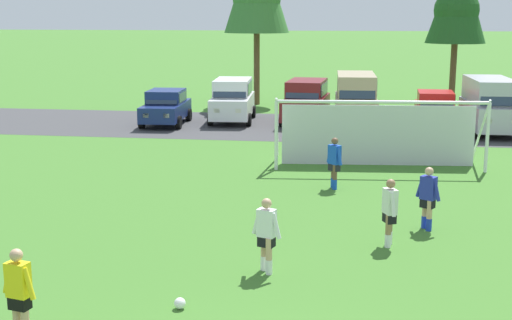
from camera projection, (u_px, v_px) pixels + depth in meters
name	position (u px, v px, depth m)	size (l,w,h in m)	color
ground_plane	(321.00, 174.00, 24.05)	(400.00, 400.00, 0.00)	#3D7028
parking_lot_strip	(332.00, 127.00, 33.76)	(52.00, 8.40, 0.01)	#3D3D3F
soccer_ball	(180.00, 303.00, 13.03)	(0.22, 0.22, 0.22)	white
soccer_goal	(378.00, 131.00, 24.96)	(7.56, 2.57, 2.57)	white
referee	(19.00, 295.00, 11.62)	(0.71, 0.33, 1.64)	tan
player_striker_near	(266.00, 235.00, 14.74)	(0.69, 0.40, 1.64)	tan
player_midfield_center	(428.00, 198.00, 17.69)	(0.62, 0.54, 1.64)	tan
player_defender_far	(390.00, 213.00, 16.43)	(0.37, 0.74, 1.64)	#936B4C
player_winger_left	(334.00, 163.00, 21.84)	(0.54, 0.62, 1.64)	brown
parked_car_slot_far_left	(166.00, 107.00, 34.49)	(2.20, 4.29, 1.72)	navy
parked_car_slot_left	(233.00, 100.00, 35.45)	(2.39, 4.73, 2.16)	silver
parked_car_slot_center_left	(306.00, 101.00, 34.91)	(2.39, 4.73, 2.16)	maroon
parked_car_slot_center	(356.00, 98.00, 34.35)	(2.34, 4.87, 2.52)	tan
parked_car_slot_center_right	(435.00, 109.00, 33.77)	(2.15, 4.26, 1.72)	red
parked_car_slot_right	(490.00, 104.00, 31.98)	(2.34, 4.87, 2.52)	#B2B2BC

